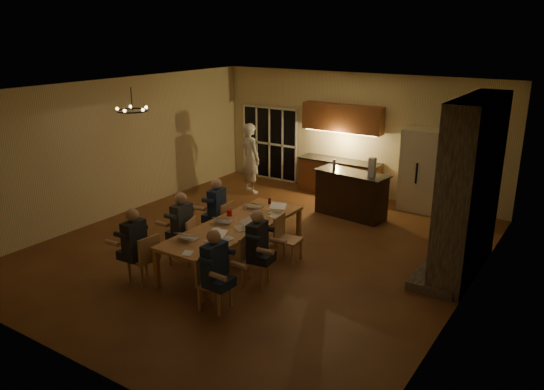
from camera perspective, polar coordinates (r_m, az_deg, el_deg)
The scene contains 44 objects.
floor at distance 10.83m, azimuth -1.39°, elevation -5.77°, with size 9.00×9.00×0.00m, color brown.
back_wall at distance 14.15m, azimuth 9.09°, elevation 6.43°, with size 8.00×0.04×3.20m, color beige.
left_wall at distance 12.96m, azimuth -16.29°, elevation 4.90°, with size 0.04×9.00×3.20m, color beige.
right_wall at distance 8.75m, azimuth 20.73°, elevation -1.54°, with size 0.04×9.00×3.20m, color beige.
ceiling at distance 9.99m, azimuth -1.53°, elevation 11.42°, with size 8.00×9.00×0.04m, color white.
french_doors at distance 15.50m, azimuth -0.23°, elevation 5.55°, with size 1.86×0.08×2.10m, color black.
fireplace at distance 9.94m, azimuth 20.55°, elevation 0.71°, with size 0.58×2.50×3.20m, color #75685C.
kitchenette at distance 14.07m, azimuth 7.35°, elevation 4.78°, with size 2.24×0.68×2.40m, color brown, non-canonical shape.
refrigerator at distance 13.29m, azimuth 15.76°, elevation 2.59°, with size 0.90×0.68×2.00m, color beige.
dining_table at distance 10.13m, azimuth -4.04°, elevation -5.22°, with size 1.10×3.25×0.75m, color tan.
bar_island at distance 12.59m, azimuth 8.50°, elevation 0.07°, with size 1.75×0.68×1.08m, color black.
chair_left_near at distance 9.60m, azimuth -13.70°, elevation -6.61°, with size 0.44×0.44×0.89m, color tan, non-canonical shape.
chair_left_mid at distance 10.19m, azimuth -9.66°, elevation -4.86°, with size 0.44×0.44×0.89m, color tan, non-canonical shape.
chair_left_far at distance 11.03m, azimuth -5.65°, elevation -2.92°, with size 0.44×0.44×0.89m, color tan, non-canonical shape.
chair_right_near at distance 8.51m, azimuth -6.18°, elevation -9.43°, with size 0.44×0.44×0.89m, color tan, non-canonical shape.
chair_right_mid at distance 9.22m, azimuth -1.82°, elevation -7.10°, with size 0.44×0.44×0.89m, color tan, non-canonical shape.
chair_right_far at distance 10.12m, azimuth 1.79°, elevation -4.77°, with size 0.44×0.44×0.89m, color tan, non-canonical shape.
person_left_near at distance 9.48m, azimuth -14.53°, elevation -5.37°, with size 0.60×0.60×1.38m, color #21242B, non-canonical shape.
person_right_near at distance 8.34m, azimuth -6.15°, elevation -8.17°, with size 0.60×0.60×1.38m, color #1C2447, non-canonical shape.
person_left_mid at distance 10.16m, azimuth -9.61°, elevation -3.46°, with size 0.60×0.60×1.38m, color #31363A, non-canonical shape.
person_right_mid at distance 9.12m, azimuth -1.59°, elevation -5.70°, with size 0.60×0.60×1.38m, color #21242B, non-canonical shape.
person_left_far at distance 10.96m, azimuth -5.92°, elevation -1.69°, with size 0.60×0.60×1.38m, color #1C2447, non-canonical shape.
standing_person at distance 14.22m, azimuth -2.32°, elevation 3.98°, with size 0.69×0.45×1.89m, color silver.
chandelier at distance 10.75m, azimuth -14.78°, elevation 8.77°, with size 0.61×0.61×0.03m, color black.
laptop_a at distance 9.40m, azimuth -8.97°, elevation -4.05°, with size 0.32×0.28×0.23m, color silver, non-canonical shape.
laptop_b at distance 9.23m, azimuth -6.21°, elevation -4.36°, with size 0.32×0.28×0.23m, color silver, non-canonical shape.
laptop_c at distance 10.11m, azimuth -5.24°, elevation -2.33°, with size 0.32×0.28×0.23m, color silver, non-canonical shape.
laptop_d at distance 9.76m, azimuth -3.30°, elevation -3.02°, with size 0.32×0.28×0.23m, color silver, non-canonical shape.
laptop_e at distance 10.90m, azimuth -1.90°, elevation -0.77°, with size 0.32×0.28×0.23m, color silver, non-canonical shape.
laptop_f at distance 10.53m, azimuth 0.54°, elevation -1.42°, with size 0.32×0.28×0.23m, color silver, non-canonical shape.
mug_front at distance 9.62m, azimuth -5.79°, elevation -3.82°, with size 0.08×0.08×0.10m, color silver.
mug_mid at distance 10.31m, azimuth -2.16°, elevation -2.22°, with size 0.09×0.09×0.10m, color silver.
mug_back at distance 10.81m, azimuth -2.94°, elevation -1.28°, with size 0.08×0.08×0.10m, color silver.
redcup_near at distance 8.78m, azimuth -7.17°, elevation -5.97°, with size 0.10×0.10×0.12m, color red.
redcup_mid at distance 10.46m, azimuth -4.62°, elevation -1.91°, with size 0.10×0.10×0.12m, color red.
can_silver at distance 9.44m, azimuth -6.18°, elevation -4.20°, with size 0.06×0.06×0.12m, color #B2B2B7.
can_cola at distance 11.12m, azimuth -0.27°, elevation -0.66°, with size 0.06×0.06×0.12m, color #3F0F0C.
can_right at distance 10.03m, azimuth -1.09°, elevation -2.75°, with size 0.07×0.07×0.12m, color #B2B2B7.
plate_near at distance 9.34m, azimuth -4.83°, elevation -4.72°, with size 0.23×0.23×0.02m, color silver.
plate_left at distance 9.49m, azimuth -9.01°, elevation -4.53°, with size 0.24×0.24×0.02m, color silver.
plate_far at distance 10.37m, azimuth 0.22°, elevation -2.33°, with size 0.22×0.22×0.02m, color silver.
notepad at distance 8.86m, azimuth -9.06°, elevation -6.21°, with size 0.15×0.22×0.01m, color white.
bar_bottle at distance 12.62m, azimuth 6.70°, elevation 3.30°, with size 0.07×0.07×0.24m, color #99999E.
bar_blender at distance 12.06m, azimuth 10.72°, elevation 2.92°, with size 0.14×0.14×0.44m, color silver.
Camera 1 is at (5.67, -8.16, 4.31)m, focal length 35.00 mm.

